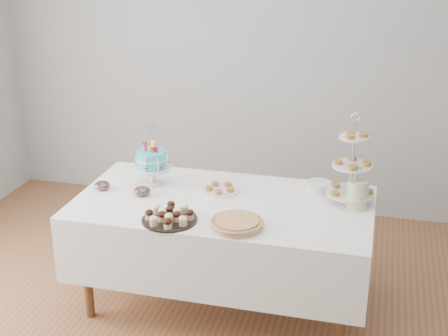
% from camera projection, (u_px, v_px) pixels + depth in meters
% --- Properties ---
extents(floor, '(5.00, 5.00, 0.00)m').
position_uv_depth(floor, '(211.00, 328.00, 4.04)').
color(floor, brown).
rests_on(floor, ground).
extents(walls, '(5.04, 4.04, 2.70)m').
position_uv_depth(walls, '(210.00, 129.00, 3.56)').
color(walls, '#95979A').
rests_on(walls, floor).
extents(table, '(1.92, 1.02, 0.77)m').
position_uv_depth(table, '(223.00, 233.00, 4.12)').
color(table, white).
rests_on(table, floor).
extents(birthday_cake, '(0.27, 0.27, 0.41)m').
position_uv_depth(birthday_cake, '(152.00, 169.00, 4.27)').
color(birthday_cake, silver).
rests_on(birthday_cake, table).
extents(cupcake_tray, '(0.34, 0.34, 0.08)m').
position_uv_depth(cupcake_tray, '(169.00, 215.00, 3.76)').
color(cupcake_tray, black).
rests_on(cupcake_tray, table).
extents(pie, '(0.32, 0.32, 0.05)m').
position_uv_depth(pie, '(237.00, 223.00, 3.67)').
color(pie, tan).
rests_on(pie, table).
extents(tiered_stand, '(0.31, 0.31, 0.60)m').
position_uv_depth(tiered_stand, '(352.00, 166.00, 3.93)').
color(tiered_stand, silver).
rests_on(tiered_stand, table).
extents(plate_stack, '(0.17, 0.17, 0.07)m').
position_uv_depth(plate_stack, '(319.00, 187.00, 4.18)').
color(plate_stack, silver).
rests_on(plate_stack, table).
extents(pastry_plate, '(0.26, 0.26, 0.04)m').
position_uv_depth(pastry_plate, '(220.00, 189.00, 4.19)').
color(pastry_plate, silver).
rests_on(pastry_plate, table).
extents(jam_bowl_a, '(0.11, 0.11, 0.07)m').
position_uv_depth(jam_bowl_a, '(142.00, 191.00, 4.12)').
color(jam_bowl_a, silver).
rests_on(jam_bowl_a, table).
extents(jam_bowl_b, '(0.11, 0.11, 0.06)m').
position_uv_depth(jam_bowl_b, '(102.00, 186.00, 4.21)').
color(jam_bowl_b, silver).
rests_on(jam_bowl_b, table).
extents(utensil_pitcher, '(0.14, 0.13, 0.28)m').
position_uv_depth(utensil_pitcher, '(357.00, 193.00, 3.91)').
color(utensil_pitcher, white).
rests_on(utensil_pitcher, table).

